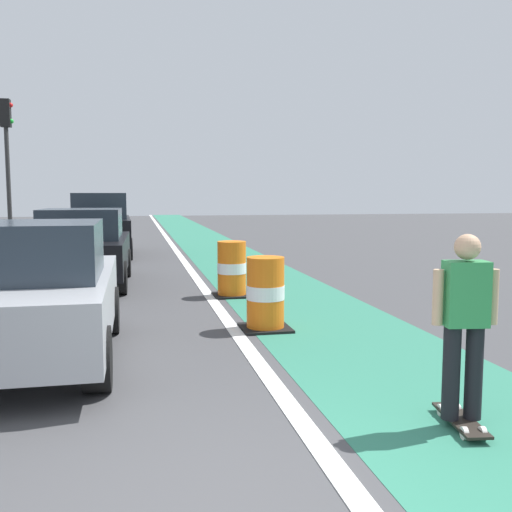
% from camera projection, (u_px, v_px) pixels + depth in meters
% --- Properties ---
extents(bike_lane_strip, '(2.50, 80.00, 0.01)m').
position_uv_depth(bike_lane_strip, '(245.00, 268.00, 15.78)').
color(bike_lane_strip, '#2D755B').
rests_on(bike_lane_strip, ground).
extents(lane_divider_stripe, '(0.20, 80.00, 0.01)m').
position_uv_depth(lane_divider_stripe, '(190.00, 269.00, 15.48)').
color(lane_divider_stripe, silver).
rests_on(lane_divider_stripe, ground).
extents(skateboarder_on_lane, '(0.56, 0.82, 1.69)m').
position_uv_depth(skateboarder_on_lane, '(464.00, 325.00, 4.96)').
color(skateboarder_on_lane, black).
rests_on(skateboarder_on_lane, ground).
extents(parked_sedan_nearest, '(1.93, 4.11, 1.70)m').
position_uv_depth(parked_sedan_nearest, '(32.00, 294.00, 6.90)').
color(parked_sedan_nearest, '#9EA0A5').
rests_on(parked_sedan_nearest, ground).
extents(parked_sedan_second, '(1.99, 4.14, 1.70)m').
position_uv_depth(parked_sedan_second, '(83.00, 249.00, 12.62)').
color(parked_sedan_second, black).
rests_on(parked_sedan_second, ground).
extents(parked_suv_third, '(2.01, 4.65, 2.04)m').
position_uv_depth(parked_suv_third, '(101.00, 224.00, 18.79)').
color(parked_suv_third, black).
rests_on(parked_suv_third, ground).
extents(traffic_barrel_front, '(0.73, 0.73, 1.09)m').
position_uv_depth(traffic_barrel_front, '(265.00, 294.00, 8.63)').
color(traffic_barrel_front, orange).
rests_on(traffic_barrel_front, ground).
extents(traffic_barrel_mid, '(0.73, 0.73, 1.09)m').
position_uv_depth(traffic_barrel_mid, '(232.00, 270.00, 11.43)').
color(traffic_barrel_mid, orange).
rests_on(traffic_barrel_mid, ground).
extents(traffic_light_corner, '(0.41, 0.32, 5.10)m').
position_uv_depth(traffic_light_corner, '(7.00, 149.00, 19.14)').
color(traffic_light_corner, '#2D2D2D').
rests_on(traffic_light_corner, ground).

